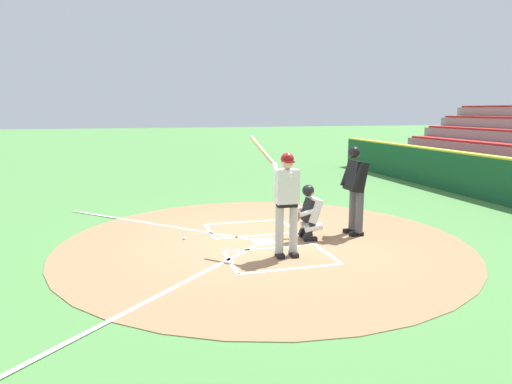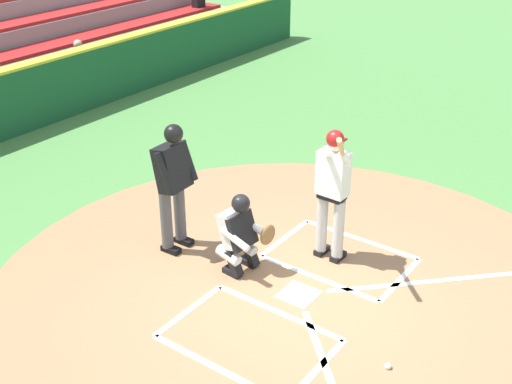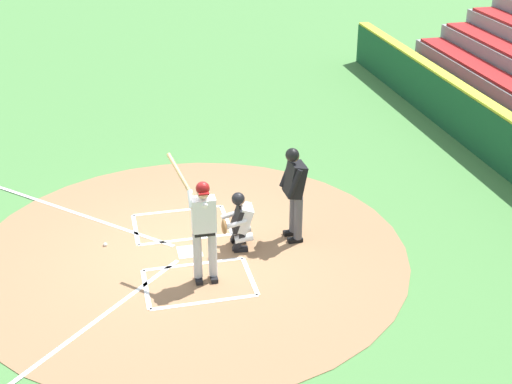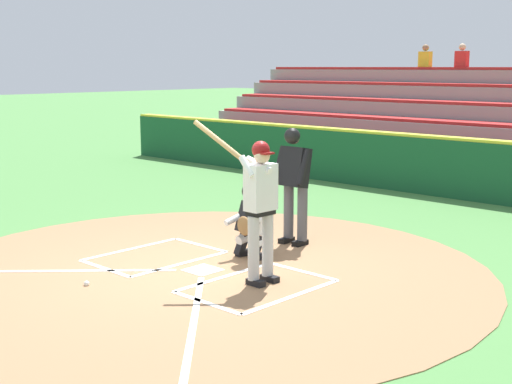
{
  "view_description": "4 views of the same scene",
  "coord_description": "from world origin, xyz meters",
  "px_view_note": "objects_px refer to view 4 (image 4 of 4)",
  "views": [
    {
      "loc": [
        -8.42,
        2.47,
        2.6
      ],
      "look_at": [
        0.49,
        0.02,
        0.93
      ],
      "focal_mm": 32.1,
      "sensor_mm": 36.0,
      "label": 1
    },
    {
      "loc": [
        5.87,
        3.57,
        4.93
      ],
      "look_at": [
        -0.4,
        -0.94,
        1.01
      ],
      "focal_mm": 46.67,
      "sensor_mm": 36.0,
      "label": 2
    },
    {
      "loc": [
        -11.39,
        1.43,
        6.92
      ],
      "look_at": [
        0.05,
        -1.27,
        1.07
      ],
      "focal_mm": 50.8,
      "sensor_mm": 36.0,
      "label": 3
    },
    {
      "loc": [
        -7.01,
        6.31,
        2.8
      ],
      "look_at": [
        0.02,
        -1.1,
        0.97
      ],
      "focal_mm": 49.28,
      "sensor_mm": 36.0,
      "label": 4
    }
  ],
  "objects_px": {
    "plate_umpire": "(294,178)",
    "baseball": "(87,284)",
    "batter": "(260,201)",
    "catcher": "(251,219)"
  },
  "relations": [
    {
      "from": "plate_umpire",
      "to": "baseball",
      "type": "xyz_separation_m",
      "value": [
        0.53,
        3.49,
        -1.04
      ]
    },
    {
      "from": "batter",
      "to": "plate_umpire",
      "type": "distance_m",
      "value": 2.12
    },
    {
      "from": "batter",
      "to": "baseball",
      "type": "relative_size",
      "value": 28.76
    },
    {
      "from": "catcher",
      "to": "plate_umpire",
      "type": "xyz_separation_m",
      "value": [
        0.09,
        -1.06,
        0.49
      ]
    },
    {
      "from": "batter",
      "to": "baseball",
      "type": "distance_m",
      "value": 2.48
    },
    {
      "from": "catcher",
      "to": "baseball",
      "type": "bearing_deg",
      "value": 75.8
    },
    {
      "from": "catcher",
      "to": "batter",
      "type": "bearing_deg",
      "value": 138.86
    },
    {
      "from": "catcher",
      "to": "baseball",
      "type": "relative_size",
      "value": 15.27
    },
    {
      "from": "plate_umpire",
      "to": "baseball",
      "type": "distance_m",
      "value": 3.68
    },
    {
      "from": "batter",
      "to": "baseball",
      "type": "bearing_deg",
      "value": 46.61
    }
  ]
}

